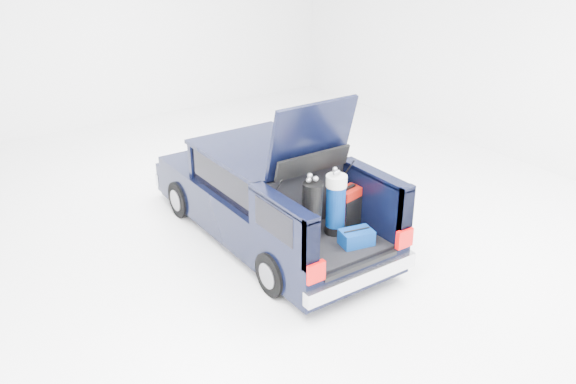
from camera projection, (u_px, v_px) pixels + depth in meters
ground at (270, 236)px, 9.62m from camera, size 14.00×14.00×0.00m
car at (266, 196)px, 9.41m from camera, size 1.87×4.65×2.47m
red_suitcase at (349, 208)px, 8.55m from camera, size 0.41×0.31×0.61m
black_golf_bag at (312, 213)px, 8.05m from camera, size 0.27×0.31×0.98m
blue_golf_bag at (336, 204)px, 8.31m from camera, size 0.37×0.37×0.97m
blue_duffel at (356, 237)px, 8.14m from camera, size 0.48×0.37×0.23m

